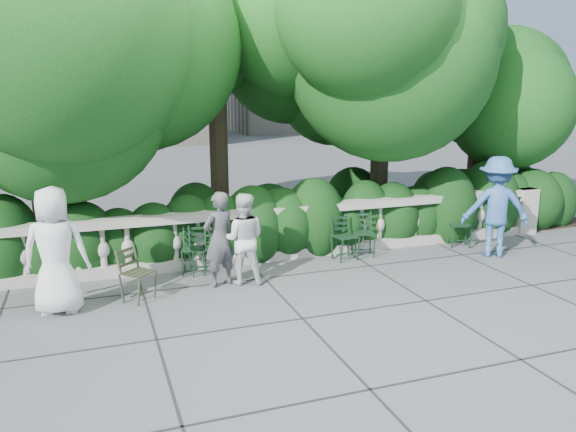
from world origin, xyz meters
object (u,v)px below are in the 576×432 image
object	(u,v)px
person_older_blue	(496,207)
person_woman_grey	(219,239)
chair_f	(460,248)
chair_weathered	(147,302)
chair_d	(349,262)
person_businessman	(55,251)
chair_e	(364,258)
chair_c	(194,276)
chair_b	(204,276)
person_casual_man	(243,239)

from	to	relation	value
person_older_blue	person_woman_grey	bearing A→B (deg)	23.35
chair_f	chair_weathered	distance (m)	6.29
chair_weathered	person_woman_grey	distance (m)	1.49
chair_d	person_businessman	world-z (taller)	person_businessman
chair_f	chair_d	bearing A→B (deg)	-158.25
chair_d	chair_e	world-z (taller)	same
chair_c	chair_weathered	distance (m)	1.30
chair_b	chair_c	size ratio (longest dim) A/B	1.00
chair_b	chair_weathered	size ratio (longest dim) A/B	1.00
chair_d	person_casual_man	world-z (taller)	person_casual_man
chair_d	chair_b	bearing A→B (deg)	169.98
chair_c	chair_d	size ratio (longest dim) A/B	1.00
person_businessman	person_older_blue	world-z (taller)	person_older_blue
chair_b	person_woman_grey	distance (m)	0.95
chair_d	person_businessman	bearing A→B (deg)	-179.19
chair_c	chair_e	xyz separation A→B (m)	(3.24, -0.03, 0.00)
person_businessman	person_casual_man	distance (m)	2.82
chair_d	person_woman_grey	bearing A→B (deg)	-178.35
chair_f	chair_weathered	bearing A→B (deg)	-151.82
chair_b	person_older_blue	size ratio (longest dim) A/B	0.44
chair_f	person_older_blue	xyz separation A→B (m)	(0.26, -0.62, 0.95)
chair_b	chair_e	bearing A→B (deg)	2.21
chair_e	chair_f	size ratio (longest dim) A/B	1.00
person_older_blue	chair_c	bearing A→B (deg)	17.55
chair_c	chair_weathered	world-z (taller)	same
person_older_blue	chair_b	bearing A→B (deg)	17.93
chair_d	person_businessman	distance (m)	5.08
chair_c	chair_f	world-z (taller)	same
chair_e	chair_weathered	bearing A→B (deg)	-153.06
chair_weathered	person_casual_man	distance (m)	1.81
chair_f	person_woman_grey	bearing A→B (deg)	-154.10
chair_e	chair_weathered	distance (m)	4.22
chair_e	person_businessman	xyz separation A→B (m)	(-5.32, -0.89, 0.92)
chair_f	person_older_blue	bearing A→B (deg)	-46.42
chair_c	person_businessman	size ratio (longest dim) A/B	0.46
person_older_blue	chair_e	bearing A→B (deg)	8.68
chair_c	person_older_blue	distance (m)	5.74
chair_b	person_casual_man	world-z (taller)	person_casual_man
person_casual_man	person_woman_grey	bearing A→B (deg)	16.03
chair_b	person_woman_grey	bearing A→B (deg)	-70.80
chair_weathered	person_businessman	distance (m)	1.51
chair_d	chair_weathered	bearing A→B (deg)	-175.93
chair_d	person_woman_grey	size ratio (longest dim) A/B	0.54
chair_b	person_businessman	bearing A→B (deg)	-157.53
person_businessman	person_woman_grey	xyz separation A→B (m)	(2.41, 0.33, -0.14)
chair_e	person_casual_man	size ratio (longest dim) A/B	0.56
chair_weathered	person_casual_man	bearing A→B (deg)	-30.46
chair_f	person_woman_grey	xyz separation A→B (m)	(-5.02, -0.49, 0.78)
chair_d	chair_f	xyz separation A→B (m)	(2.50, 0.06, 0.00)
person_casual_man	person_older_blue	bearing A→B (deg)	-162.80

